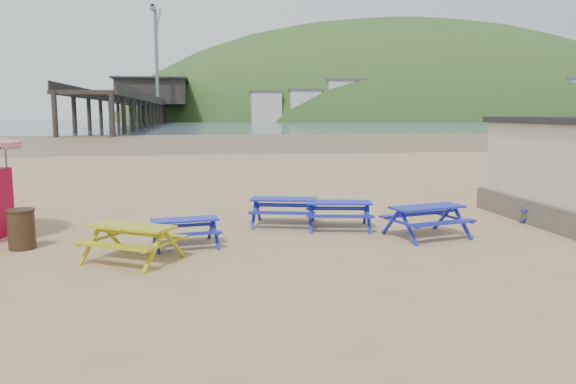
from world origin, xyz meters
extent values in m
plane|color=tan|center=(0.00, 0.00, 0.00)|extent=(400.00, 400.00, 0.00)
plane|color=olive|center=(0.00, 55.00, 0.00)|extent=(400.00, 400.00, 0.00)
plane|color=#485A67|center=(0.00, 170.00, 0.01)|extent=(400.00, 400.00, 0.00)
cube|color=#2A17B2|center=(1.15, 0.93, 0.75)|extent=(1.95, 1.04, 0.05)
cube|color=#2A17B2|center=(1.26, 1.53, 0.46)|extent=(1.87, 0.59, 0.05)
cube|color=#2A17B2|center=(1.04, 0.32, 0.46)|extent=(1.87, 0.59, 0.05)
cube|color=#2A17B2|center=(-0.33, 1.65, 0.77)|extent=(2.02, 1.19, 0.05)
cube|color=#2A17B2|center=(-0.17, 2.27, 0.47)|extent=(1.90, 0.73, 0.05)
cube|color=#2A17B2|center=(-0.49, 1.04, 0.47)|extent=(1.90, 0.73, 0.05)
cube|color=#2A17B2|center=(7.63, 0.71, 0.64)|extent=(1.65, 1.42, 0.04)
cube|color=#2A17B2|center=(7.32, 1.14, 0.40)|extent=(1.42, 1.10, 0.04)
cube|color=#2A17B2|center=(7.94, 0.28, 0.40)|extent=(1.42, 1.10, 0.04)
cube|color=#2A17B2|center=(-3.13, -0.55, 0.66)|extent=(1.71, 0.89, 0.05)
cube|color=#2A17B2|center=(-3.22, -0.02, 0.41)|extent=(1.64, 0.49, 0.05)
cube|color=#2A17B2|center=(-3.04, -1.09, 0.41)|extent=(1.64, 0.49, 0.05)
cube|color=#2A17B2|center=(3.19, -0.50, 0.80)|extent=(2.11, 1.23, 0.05)
cube|color=#2A17B2|center=(3.03, 0.13, 0.49)|extent=(1.98, 0.76, 0.05)
cube|color=#2A17B2|center=(3.35, -1.14, 0.49)|extent=(1.98, 0.76, 0.05)
cube|color=#AF990A|center=(-4.26, -1.81, 0.78)|extent=(2.03, 1.63, 0.05)
cube|color=#AF990A|center=(-3.93, -1.26, 0.48)|extent=(1.79, 1.22, 0.05)
cube|color=#AF990A|center=(-4.59, -2.36, 0.48)|extent=(1.79, 1.22, 0.05)
cylinder|color=#392014|center=(-7.03, -0.25, 0.47)|extent=(0.62, 0.62, 0.95)
cylinder|color=#392014|center=(-7.03, -0.25, 0.96)|extent=(0.67, 0.67, 0.04)
cube|color=black|center=(-18.00, 175.00, 6.00)|extent=(9.00, 220.00, 0.60)
cube|color=black|center=(-18.00, 186.00, 10.00)|extent=(22.00, 30.00, 8.00)
cube|color=black|center=(-18.00, 186.00, 14.30)|extent=(24.00, 32.00, 0.60)
cylinder|color=slate|center=(-15.00, 164.00, 20.00)|extent=(1.00, 1.00, 28.00)
cube|color=slate|center=(-15.00, 178.00, 33.00)|extent=(0.60, 25.63, 12.38)
ellipsoid|color=#2D4C1E|center=(90.00, 230.00, -10.00)|extent=(264.00, 144.00, 108.00)
camera|label=1|loc=(-2.74, -14.38, 3.28)|focal=35.00mm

